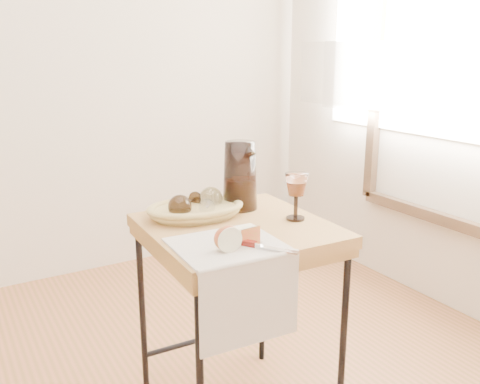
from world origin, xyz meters
TOP-DOWN VIEW (x-y plane):
  - wall_back at (0.00, 1.80)m, footprint 3.60×0.00m
  - window at (1.78, 0.35)m, footprint 0.04×1.14m
  - curtain at (1.74, 0.35)m, footprint 0.02×1.00m
  - side_table at (0.38, 0.16)m, footprint 0.62×0.62m
  - tea_towel at (0.25, -0.01)m, footprint 0.34×0.31m
  - bread_basket at (0.29, 0.30)m, footprint 0.34×0.26m
  - goblet_lying_a at (0.27, 0.31)m, footprint 0.16×0.14m
  - goblet_lying_b at (0.34, 0.28)m, footprint 0.15×0.17m
  - pitcher at (0.49, 0.32)m, footprint 0.20×0.27m
  - wine_goblet at (0.59, 0.10)m, footprint 0.10×0.10m
  - apple_half at (0.23, -0.04)m, footprint 0.09×0.05m
  - apple_wedge at (0.31, -0.01)m, footprint 0.08×0.05m
  - table_knife at (0.32, -0.08)m, footprint 0.13×0.19m

SIDE VIEW (x-z plane):
  - side_table at x=0.38m, z-range 0.00..0.76m
  - tea_towel at x=0.25m, z-range 0.76..0.77m
  - table_knife at x=0.32m, z-range 0.77..0.78m
  - bread_basket at x=0.29m, z-range 0.76..0.81m
  - apple_wedge at x=0.31m, z-range 0.77..0.81m
  - apple_half at x=0.23m, z-range 0.77..0.84m
  - goblet_lying_a at x=0.27m, z-range 0.77..0.86m
  - goblet_lying_b at x=0.34m, z-range 0.77..0.86m
  - wine_goblet at x=0.59m, z-range 0.76..0.93m
  - pitcher at x=0.49m, z-range 0.74..1.03m
  - curtain at x=1.74m, z-range 0.10..2.30m
  - wall_back at x=0.00m, z-range 0.00..2.70m
  - window at x=1.78m, z-range 0.48..2.42m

